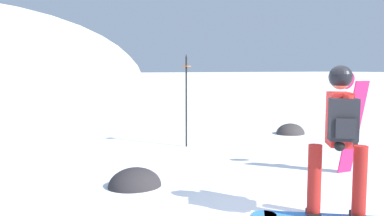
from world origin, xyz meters
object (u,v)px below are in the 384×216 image
(snowboarder_main, at_px, (339,139))
(spare_snowboard, at_px, (352,123))
(rock_dark, at_px, (290,134))
(rock_small, at_px, (135,186))
(piste_marker_near, at_px, (186,94))

(snowboarder_main, relative_size, spare_snowboard, 1.05)
(snowboarder_main, xyz_separation_m, rock_dark, (3.41, 4.95, -0.92))
(spare_snowboard, xyz_separation_m, rock_small, (-3.31, 0.83, -0.83))
(piste_marker_near, xyz_separation_m, rock_small, (-1.90, -2.36, -1.13))
(snowboarder_main, bearing_deg, piste_marker_near, 86.40)
(snowboarder_main, xyz_separation_m, rock_small, (-1.61, 2.22, -0.92))
(piste_marker_near, height_order, rock_dark, piste_marker_near)
(spare_snowboard, height_order, rock_small, spare_snowboard)
(rock_small, bearing_deg, rock_dark, 28.56)
(spare_snowboard, bearing_deg, rock_dark, 64.37)
(spare_snowboard, distance_m, rock_dark, 4.03)
(piste_marker_near, relative_size, rock_small, 2.58)
(spare_snowboard, relative_size, rock_small, 2.12)
(piste_marker_near, bearing_deg, spare_snowboard, -66.11)
(piste_marker_near, distance_m, rock_small, 3.24)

